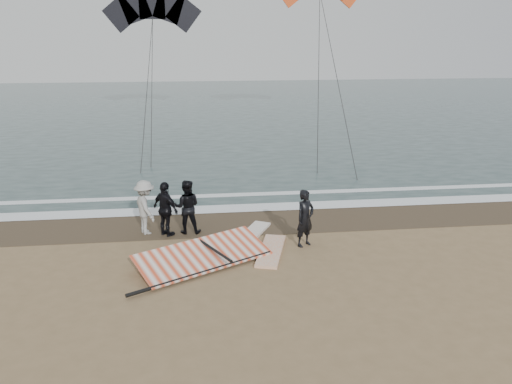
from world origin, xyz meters
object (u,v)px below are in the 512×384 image
(man_main, at_px, (305,218))
(board_white, at_px, (271,251))
(sail_rig, at_px, (201,256))
(board_cream, at_px, (252,234))

(man_main, relative_size, board_white, 0.79)
(board_white, relative_size, sail_rig, 0.56)
(man_main, distance_m, board_cream, 2.11)
(man_main, distance_m, sail_rig, 3.52)
(board_white, bearing_deg, man_main, 35.26)
(man_main, xyz_separation_m, board_white, (-1.15, -0.41, -0.89))
(man_main, distance_m, board_white, 1.51)
(sail_rig, bearing_deg, board_white, 11.62)
(man_main, relative_size, board_cream, 0.85)
(board_white, relative_size, board_cream, 1.08)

